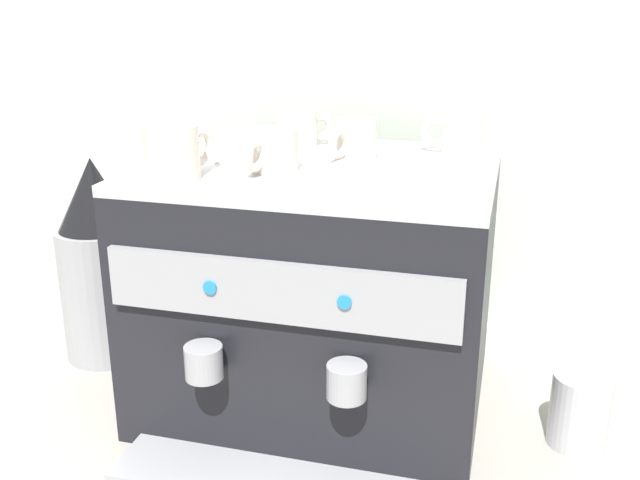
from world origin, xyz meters
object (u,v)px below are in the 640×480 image
at_px(ceramic_cup_4, 297,129).
at_px(ceramic_cup_1, 354,139).
at_px(coffee_grinder, 101,265).
at_px(milk_pitcher, 580,410).
at_px(ceramic_cup_3, 272,150).
at_px(ceramic_cup_2, 174,152).
at_px(ceramic_bowl_1, 232,146).
at_px(ceramic_cup_0, 460,134).
at_px(ceramic_bowl_0, 365,176).
at_px(espresso_machine, 319,288).

bearing_deg(ceramic_cup_4, ceramic_cup_1, -30.85).
distance_m(coffee_grinder, milk_pitcher, 0.91).
distance_m(ceramic_cup_3, ceramic_cup_4, 0.19).
height_order(ceramic_cup_2, ceramic_cup_3, ceramic_cup_2).
relative_size(ceramic_cup_2, ceramic_bowl_1, 0.93).
relative_size(ceramic_cup_0, ceramic_cup_3, 0.94).
bearing_deg(ceramic_bowl_0, ceramic_cup_1, 108.06).
bearing_deg(coffee_grinder, ceramic_cup_4, 10.46).
xyz_separation_m(espresso_machine, ceramic_bowl_0, (0.10, -0.12, 0.23)).
distance_m(espresso_machine, ceramic_cup_3, 0.26).
bearing_deg(ceramic_bowl_1, coffee_grinder, 174.34).
xyz_separation_m(ceramic_cup_0, ceramic_bowl_1, (-0.37, -0.12, -0.02)).
distance_m(ceramic_cup_1, ceramic_bowl_0, 0.18).
relative_size(ceramic_cup_2, coffee_grinder, 0.30).
height_order(ceramic_cup_1, ceramic_bowl_1, ceramic_cup_1).
bearing_deg(coffee_grinder, ceramic_cup_2, -36.00).
bearing_deg(ceramic_cup_3, ceramic_cup_4, 94.98).
bearing_deg(milk_pitcher, ceramic_cup_3, -175.78).
height_order(espresso_machine, ceramic_cup_0, ceramic_cup_0).
height_order(ceramic_cup_1, ceramic_bowl_0, ceramic_cup_1).
bearing_deg(ceramic_bowl_0, espresso_machine, 130.78).
bearing_deg(ceramic_bowl_0, coffee_grinder, 162.95).
bearing_deg(ceramic_bowl_1, ceramic_cup_1, 7.97).
bearing_deg(ceramic_bowl_0, ceramic_bowl_1, 151.54).
bearing_deg(ceramic_cup_0, milk_pitcher, -36.80).
xyz_separation_m(espresso_machine, ceramic_bowl_1, (-0.16, 0.03, 0.23)).
relative_size(ceramic_bowl_0, ceramic_bowl_1, 0.73).
distance_m(ceramic_cup_0, milk_pitcher, 0.49).
xyz_separation_m(ceramic_bowl_0, ceramic_bowl_1, (-0.26, 0.14, 0.00)).
height_order(ceramic_cup_0, milk_pitcher, ceramic_cup_0).
bearing_deg(ceramic_cup_4, espresso_machine, -59.29).
height_order(ceramic_cup_4, coffee_grinder, ceramic_cup_4).
relative_size(ceramic_bowl_1, milk_pitcher, 1.06).
distance_m(ceramic_cup_0, ceramic_cup_2, 0.49).
bearing_deg(ceramic_cup_4, ceramic_bowl_1, -130.88).
xyz_separation_m(ceramic_cup_4, milk_pitcher, (0.51, -0.15, -0.40)).
xyz_separation_m(ceramic_cup_2, coffee_grinder, (-0.27, 0.20, -0.28)).
relative_size(espresso_machine, ceramic_cup_4, 5.52).
xyz_separation_m(ceramic_cup_0, ceramic_cup_4, (-0.28, -0.02, -0.00)).
xyz_separation_m(ceramic_cup_0, ceramic_cup_1, (-0.16, -0.09, -0.00)).
distance_m(ceramic_cup_2, milk_pitcher, 0.75).
distance_m(espresso_machine, ceramic_cup_1, 0.26).
bearing_deg(ceramic_bowl_0, ceramic_cup_2, -174.39).
height_order(ceramic_cup_0, ceramic_cup_3, ceramic_cup_0).
bearing_deg(ceramic_bowl_0, ceramic_cup_4, 125.87).
bearing_deg(milk_pitcher, ceramic_bowl_1, 175.01).
xyz_separation_m(ceramic_cup_2, ceramic_bowl_1, (0.02, 0.17, -0.02)).
height_order(ceramic_cup_1, ceramic_cup_3, same).
xyz_separation_m(espresso_machine, ceramic_cup_4, (-0.07, 0.12, 0.25)).
distance_m(ceramic_cup_2, ceramic_bowl_0, 0.28).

